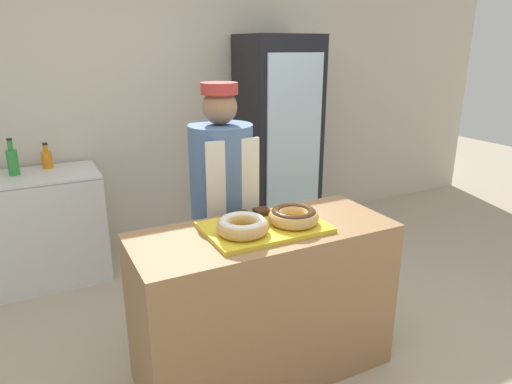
# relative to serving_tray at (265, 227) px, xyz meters

# --- Properties ---
(ground_plane) EXTENTS (14.00, 14.00, 0.00)m
(ground_plane) POSITION_rel_serving_tray_xyz_m (0.00, 0.00, -0.90)
(ground_plane) COLOR #B7A88E
(wall_back) EXTENTS (8.00, 0.06, 2.70)m
(wall_back) POSITION_rel_serving_tray_xyz_m (0.00, 2.13, 0.45)
(wall_back) COLOR beige
(wall_back) RESTS_ON ground_plane
(display_counter) EXTENTS (1.42, 0.59, 0.89)m
(display_counter) POSITION_rel_serving_tray_xyz_m (0.00, 0.00, -0.46)
(display_counter) COLOR #997047
(display_counter) RESTS_ON ground_plane
(serving_tray) EXTENTS (0.64, 0.42, 0.02)m
(serving_tray) POSITION_rel_serving_tray_xyz_m (0.00, 0.00, 0.00)
(serving_tray) COLOR yellow
(serving_tray) RESTS_ON display_counter
(donut_light_glaze) EXTENTS (0.27, 0.27, 0.08)m
(donut_light_glaze) POSITION_rel_serving_tray_xyz_m (-0.15, -0.05, 0.06)
(donut_light_glaze) COLOR tan
(donut_light_glaze) RESTS_ON serving_tray
(donut_chocolate_glaze) EXTENTS (0.27, 0.27, 0.08)m
(donut_chocolate_glaze) POSITION_rel_serving_tray_xyz_m (0.15, -0.05, 0.06)
(donut_chocolate_glaze) COLOR tan
(donut_chocolate_glaze) RESTS_ON serving_tray
(brownie_back_left) EXTENTS (0.08, 0.08, 0.03)m
(brownie_back_left) POSITION_rel_serving_tray_xyz_m (-0.06, 0.15, 0.03)
(brownie_back_left) COLOR #382111
(brownie_back_left) RESTS_ON serving_tray
(brownie_back_right) EXTENTS (0.08, 0.08, 0.03)m
(brownie_back_right) POSITION_rel_serving_tray_xyz_m (0.06, 0.15, 0.03)
(brownie_back_right) COLOR #382111
(brownie_back_right) RESTS_ON serving_tray
(baker_person) EXTENTS (0.40, 0.40, 1.62)m
(baker_person) POSITION_rel_serving_tray_xyz_m (-0.01, 0.55, -0.06)
(baker_person) COLOR #4C4C51
(baker_person) RESTS_ON ground_plane
(beverage_fridge) EXTENTS (0.67, 0.62, 1.92)m
(beverage_fridge) POSITION_rel_serving_tray_xyz_m (1.08, 1.76, 0.06)
(beverage_fridge) COLOR black
(beverage_fridge) RESTS_ON ground_plane
(chest_freezer) EXTENTS (1.10, 0.58, 0.88)m
(chest_freezer) POSITION_rel_serving_tray_xyz_m (-1.14, 1.77, -0.46)
(chest_freezer) COLOR silver
(chest_freezer) RESTS_ON ground_plane
(bottle_green) EXTENTS (0.08, 0.08, 0.28)m
(bottle_green) POSITION_rel_serving_tray_xyz_m (-1.18, 1.83, 0.09)
(bottle_green) COLOR #2D8C38
(bottle_green) RESTS_ON chest_freezer
(bottle_orange) EXTENTS (0.08, 0.08, 0.20)m
(bottle_orange) POSITION_rel_serving_tray_xyz_m (-0.94, 1.93, 0.06)
(bottle_orange) COLOR orange
(bottle_orange) RESTS_ON chest_freezer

